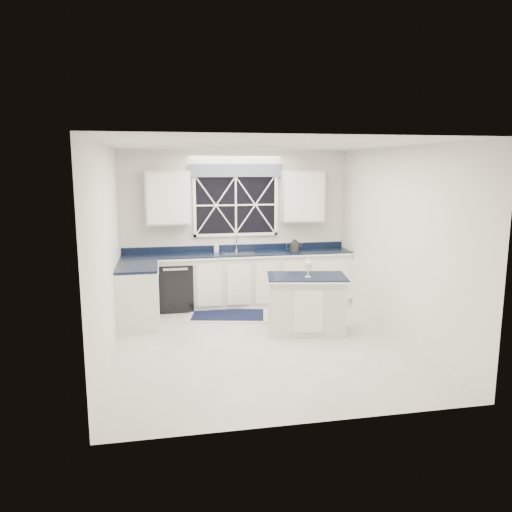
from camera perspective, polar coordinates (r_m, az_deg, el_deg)
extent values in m
plane|color=beige|center=(7.05, 0.56, -9.88)|extent=(4.50, 4.50, 0.00)
cube|color=silver|center=(8.90, -2.35, 3.30)|extent=(4.00, 0.10, 2.70)
cube|color=silver|center=(8.76, -2.01, -2.79)|extent=(3.98, 0.60, 0.90)
cube|color=silver|center=(7.89, -13.38, -4.54)|extent=(0.60, 1.00, 0.90)
cube|color=black|center=(8.67, -2.03, 0.24)|extent=(3.98, 0.64, 0.04)
cube|color=black|center=(8.67, -9.21, -3.33)|extent=(0.60, 0.58, 0.82)
cube|color=black|center=(8.83, -2.34, 5.85)|extent=(1.40, 0.02, 1.00)
cube|color=slate|center=(8.75, -2.31, 9.74)|extent=(1.65, 0.04, 0.22)
cube|color=silver|center=(8.58, -10.03, 6.58)|extent=(0.75, 0.34, 0.90)
cube|color=silver|center=(8.94, 5.31, 6.83)|extent=(0.75, 0.34, 0.90)
cylinder|color=#B5B5B7|center=(8.88, -2.25, 0.73)|extent=(0.05, 0.05, 0.04)
cylinder|color=#B5B5B7|center=(8.86, -2.26, 1.63)|extent=(0.02, 0.02, 0.28)
cylinder|color=#B5B5B7|center=(8.75, -2.17, 2.38)|extent=(0.02, 0.18, 0.02)
cube|color=silver|center=(7.43, 5.77, -5.59)|extent=(1.18, 0.82, 0.81)
cube|color=black|center=(7.32, 5.83, -2.40)|extent=(1.24, 0.89, 0.04)
cube|color=beige|center=(8.27, -3.21, -6.78)|extent=(1.44, 1.05, 0.01)
cube|color=black|center=(8.26, -3.21, -6.72)|extent=(1.27, 0.88, 0.01)
cylinder|color=#2C2C2E|center=(8.86, 4.43, 1.06)|extent=(0.19, 0.19, 0.15)
cone|color=#2C2C2E|center=(8.84, 4.44, 1.76)|extent=(0.16, 0.16, 0.07)
torus|color=#2C2C2E|center=(8.83, 3.82, 1.11)|extent=(0.13, 0.02, 0.13)
cylinder|color=#2C2C2E|center=(8.88, 5.11, 1.22)|extent=(0.08, 0.02, 0.10)
cylinder|color=white|center=(7.25, 5.95, -2.36)|extent=(0.09, 0.09, 0.01)
cylinder|color=white|center=(7.23, 5.96, -1.78)|extent=(0.01, 0.01, 0.14)
ellipsoid|color=white|center=(7.21, 5.98, -0.87)|extent=(0.11, 0.11, 0.14)
cylinder|color=#E0D376|center=(7.22, 5.97, -1.06)|extent=(0.09, 0.09, 0.06)
imported|color=silver|center=(8.74, -4.56, 1.01)|extent=(0.08, 0.08, 0.18)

